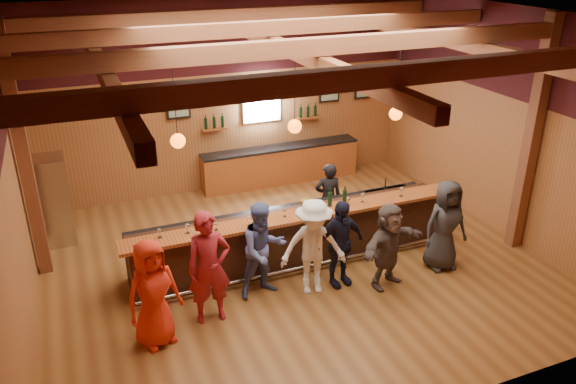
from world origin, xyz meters
The scene contains 27 objects.
room centered at (0.00, 0.06, 3.21)m, with size 9.04×9.00×4.52m.
bar_counter centered at (0.02, 0.15, 0.52)m, with size 6.30×1.07×1.11m.
back_bar_cabinet centered at (1.20, 3.72, 0.48)m, with size 4.00×0.52×0.95m.
window centered at (0.80, 3.95, 2.05)m, with size 0.95×0.09×0.95m.
framed_pictures centered at (1.67, 3.94, 2.10)m, with size 5.35×0.05×0.45m.
wine_shelves centered at (0.80, 3.88, 1.62)m, with size 3.00×0.18×0.30m.
pendant_lights centered at (0.00, 0.00, 2.71)m, with size 4.24×0.24×1.37m.
stainless_fridge centered at (-4.10, 2.60, 0.90)m, with size 0.70×0.70×1.80m, color silver.
customer_orange centered at (-2.80, -1.31, 0.87)m, with size 0.85×0.55×1.73m, color red.
customer_redvest centered at (-1.88, -1.06, 0.94)m, with size 0.69×0.45×1.89m, color maroon.
customer_denim centered at (-0.86, -0.72, 0.86)m, with size 0.83×0.65×1.71m, color #505FA0.
customer_white centered at (-0.06, -0.97, 0.87)m, with size 1.12×0.65×1.74m, color white.
customer_navy centered at (0.46, -0.93, 0.81)m, with size 0.95×0.39×1.61m, color black.
customer_brown centered at (1.23, -1.27, 0.78)m, with size 1.45×0.46×1.56m, color #574945.
customer_dark centered at (2.49, -1.15, 0.87)m, with size 0.85×0.55×1.73m, color #2B2B2E.
bartender centered at (1.14, 0.91, 0.76)m, with size 0.55×0.36×1.52m, color black.
ice_bucket centered at (0.18, -0.11, 1.22)m, with size 0.21×0.21×0.23m, color brown.
bottle_a centered at (0.68, -0.08, 1.25)m, with size 0.08×0.08×0.36m.
bottle_b centered at (0.97, -0.10, 1.25)m, with size 0.08×0.08×0.36m.
glass_a centered at (-2.45, -0.10, 1.23)m, with size 0.08×0.08×0.17m.
glass_b centered at (-1.99, -0.12, 1.24)m, with size 0.08×0.08×0.18m.
glass_c centered at (-1.52, -0.20, 1.23)m, with size 0.07×0.07×0.16m.
glass_d centered at (-0.95, -0.26, 1.25)m, with size 0.09×0.09×0.19m.
glass_e centered at (-0.25, -0.17, 1.23)m, with size 0.07×0.07×0.17m.
glass_f centered at (1.00, -0.20, 1.24)m, with size 0.08×0.08×0.18m.
glass_g centered at (1.33, -0.15, 1.24)m, with size 0.08×0.08×0.18m.
glass_h centered at (2.14, -0.20, 1.24)m, with size 0.08×0.08×0.18m.
Camera 1 is at (-3.56, -8.43, 5.60)m, focal length 35.00 mm.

